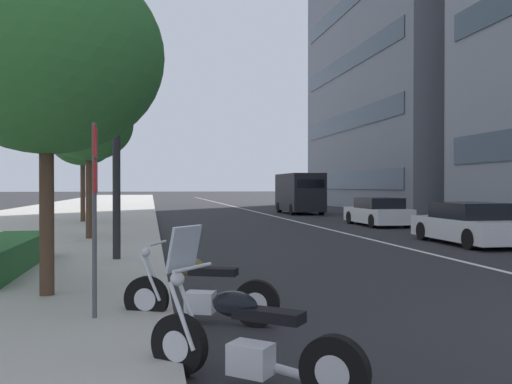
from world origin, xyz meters
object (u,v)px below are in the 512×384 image
at_px(street_lamp_with_banners, 131,57).
at_px(street_tree_near_plaza_corner, 89,124).
at_px(motorcycle_second_in_row, 199,293).
at_px(street_tree_by_lamp_post, 83,137).
at_px(street_tree_mid_sidewalk, 46,55).
at_px(car_following_behind, 378,212).
at_px(motorcycle_nearest_camera, 246,342).
at_px(car_approaching_light, 469,225).
at_px(parking_sign_by_curb, 95,196).
at_px(delivery_van_ahead, 299,192).

bearing_deg(street_lamp_with_banners, street_tree_near_plaza_corner, 15.79).
distance_m(motorcycle_second_in_row, street_tree_by_lamp_post, 20.99).
distance_m(motorcycle_second_in_row, street_tree_mid_sidewalk, 4.43).
relative_size(car_following_behind, street_lamp_with_banners, 0.56).
bearing_deg(motorcycle_nearest_camera, car_approaching_light, -90.14).
xyz_separation_m(car_following_behind, street_tree_by_lamp_post, (3.44, 13.71, 3.60)).
relative_size(street_lamp_with_banners, street_tree_mid_sidewalk, 1.47).
xyz_separation_m(parking_sign_by_curb, street_lamp_with_banners, (5.85, -0.25, 3.16)).
bearing_deg(street_tree_mid_sidewalk, street_lamp_with_banners, -15.22).
bearing_deg(motorcycle_second_in_row, street_tree_mid_sidewalk, -14.39).
bearing_deg(motorcycle_nearest_camera, parking_sign_by_curb, -17.79).
bearing_deg(street_tree_near_plaza_corner, street_tree_mid_sidewalk, -177.68).
xyz_separation_m(motorcycle_second_in_row, parking_sign_by_curb, (-0.04, 1.33, 1.31)).
relative_size(car_approaching_light, street_tree_by_lamp_post, 0.82).
distance_m(motorcycle_nearest_camera, car_approaching_light, 14.26).
distance_m(car_following_behind, street_tree_mid_sidewalk, 19.67).
relative_size(motorcycle_nearest_camera, street_tree_near_plaza_corner, 0.36).
height_order(motorcycle_second_in_row, street_lamp_with_banners, street_lamp_with_banners).
bearing_deg(street_lamp_with_banners, street_tree_by_lamp_post, 10.92).
height_order(motorcycle_nearest_camera, street_lamp_with_banners, street_lamp_with_banners).
distance_m(parking_sign_by_curb, street_tree_near_plaza_corner, 11.51).
xyz_separation_m(delivery_van_ahead, street_tree_mid_sidewalk, (-26.85, 11.46, 2.44)).
bearing_deg(car_following_behind, motorcycle_nearest_camera, 153.85).
height_order(car_approaching_light, parking_sign_by_curb, parking_sign_by_curb).
bearing_deg(street_tree_mid_sidewalk, car_approaching_light, -59.18).
xyz_separation_m(street_tree_near_plaza_corner, street_tree_by_lamp_post, (9.08, 1.27, 0.35)).
height_order(parking_sign_by_curb, street_tree_by_lamp_post, street_tree_by_lamp_post).
bearing_deg(motorcycle_second_in_row, street_tree_near_plaza_corner, -54.86).
bearing_deg(motorcycle_nearest_camera, street_lamp_with_banners, -41.54).
height_order(motorcycle_nearest_camera, street_tree_mid_sidewalk, street_tree_mid_sidewalk).
bearing_deg(car_following_behind, car_approaching_light, 176.78).
bearing_deg(street_tree_near_plaza_corner, street_tree_by_lamp_post, 7.94).
relative_size(car_following_behind, street_tree_by_lamp_post, 0.80).
bearing_deg(street_tree_by_lamp_post, motorcycle_nearest_camera, -169.80).
xyz_separation_m(car_approaching_light, car_following_behind, (8.32, -0.52, -0.00)).
relative_size(delivery_van_ahead, street_lamp_with_banners, 0.68).
height_order(car_approaching_light, street_tree_by_lamp_post, street_tree_by_lamp_post).
bearing_deg(street_lamp_with_banners, car_following_behind, -44.70).
xyz_separation_m(car_following_behind, street_tree_mid_sidewalk, (-15.21, 12.05, 3.25)).
relative_size(parking_sign_by_curb, street_tree_mid_sidewalk, 0.48).
distance_m(car_following_behind, street_tree_near_plaza_corner, 14.04).
height_order(car_following_behind, street_tree_mid_sidewalk, street_tree_mid_sidewalk).
relative_size(motorcycle_nearest_camera, street_tree_mid_sidewalk, 0.34).
relative_size(street_tree_near_plaza_corner, street_tree_by_lamp_post, 0.91).
xyz_separation_m(motorcycle_nearest_camera, car_following_behind, (19.30, -9.62, 0.19)).
bearing_deg(parking_sign_by_curb, street_tree_by_lamp_post, 7.12).
height_order(street_lamp_with_banners, street_tree_by_lamp_post, street_lamp_with_banners).
distance_m(motorcycle_nearest_camera, street_tree_near_plaza_corner, 14.37).
bearing_deg(street_tree_mid_sidewalk, car_following_behind, -38.40).
xyz_separation_m(motorcycle_nearest_camera, car_approaching_light, (10.98, -9.10, 0.20)).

